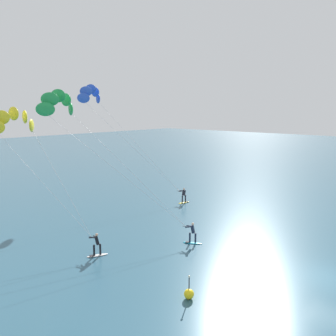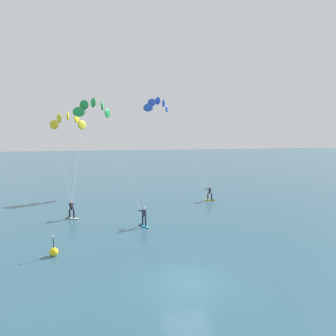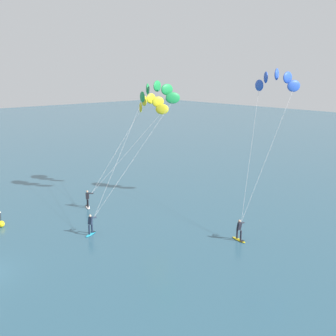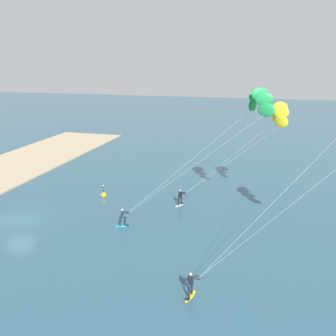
# 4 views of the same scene
# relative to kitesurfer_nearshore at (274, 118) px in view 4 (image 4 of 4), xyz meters

# --- Properties ---
(ground_plane) EXTENTS (240.00, 240.00, 0.00)m
(ground_plane) POSITION_rel_kitesurfer_nearshore_xyz_m (8.57, -21.98, -8.96)
(ground_plane) COLOR #2D566B
(kitesurfer_nearshore) EXTENTS (4.31, 10.28, 10.49)m
(kitesurfer_nearshore) POSITION_rel_kitesurfer_nearshore_xyz_m (0.00, 0.00, 0.00)
(kitesurfer_nearshore) COLOR white
(kitesurfer_nearshore) RESTS_ON ground
(kitesurfer_mid_water) EXTENTS (7.26, 13.00, 11.94)m
(kitesurfer_mid_water) POSITION_rel_kitesurfer_nearshore_xyz_m (3.21, -1.78, 1.37)
(kitesurfer_mid_water) COLOR #23ADD1
(kitesurfer_mid_water) RESTS_ON ground
(marker_buoy) EXTENTS (0.56, 0.56, 1.38)m
(marker_buoy) POSITION_rel_kitesurfer_nearshore_xyz_m (0.96, -16.87, -8.66)
(marker_buoy) COLOR yellow
(marker_buoy) RESTS_ON ground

